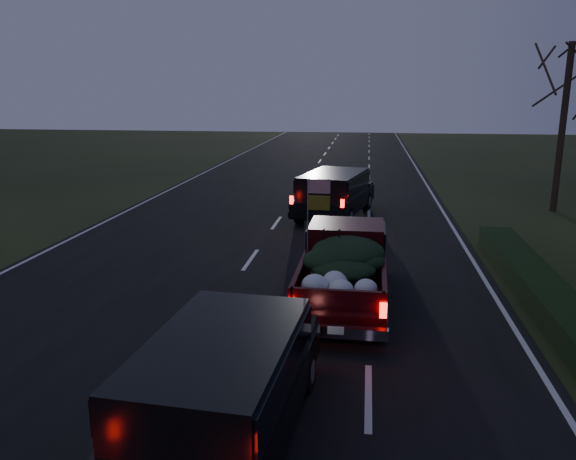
# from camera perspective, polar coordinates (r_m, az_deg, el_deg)

# --- Properties ---
(ground) EXTENTS (120.00, 120.00, 0.00)m
(ground) POSITION_cam_1_polar(r_m,az_deg,el_deg) (12.73, -8.48, -9.60)
(ground) COLOR black
(ground) RESTS_ON ground
(road_asphalt) EXTENTS (14.00, 120.00, 0.02)m
(road_asphalt) POSITION_cam_1_polar(r_m,az_deg,el_deg) (12.73, -8.48, -9.56)
(road_asphalt) COLOR black
(road_asphalt) RESTS_ON ground
(hedge_row) EXTENTS (1.00, 10.00, 0.60)m
(hedge_row) POSITION_cam_1_polar(r_m,az_deg,el_deg) (15.56, 23.95, -5.08)
(hedge_row) COLOR black
(hedge_row) RESTS_ON ground
(bare_tree_far) EXTENTS (3.60, 3.60, 7.00)m
(bare_tree_far) POSITION_cam_1_polar(r_m,az_deg,el_deg) (26.42, 26.50, 12.92)
(bare_tree_far) COLOR black
(bare_tree_far) RESTS_ON ground
(pickup_truck) EXTENTS (2.05, 5.21, 2.72)m
(pickup_truck) POSITION_cam_1_polar(r_m,az_deg,el_deg) (13.60, 5.74, -3.38)
(pickup_truck) COLOR #39070C
(pickup_truck) RESTS_ON ground
(lead_suv) EXTENTS (3.22, 5.57, 1.50)m
(lead_suv) POSITION_cam_1_polar(r_m,az_deg,el_deg) (22.99, 4.73, 4.10)
(lead_suv) COLOR black
(lead_suv) RESTS_ON ground
(rear_suv) EXTENTS (2.35, 4.97, 1.39)m
(rear_suv) POSITION_cam_1_polar(r_m,az_deg,el_deg) (8.37, -6.58, -14.70)
(rear_suv) COLOR black
(rear_suv) RESTS_ON ground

